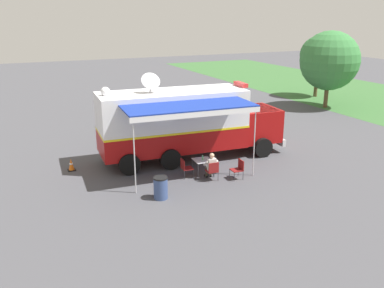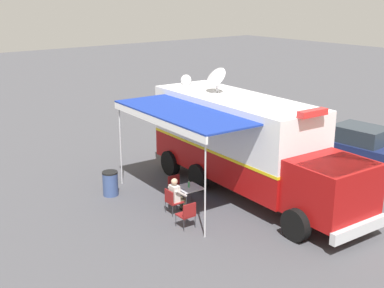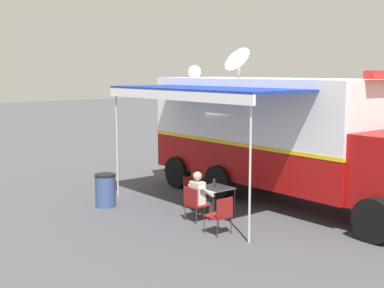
# 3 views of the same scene
# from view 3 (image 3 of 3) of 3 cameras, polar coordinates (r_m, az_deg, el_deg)

# --- Properties ---
(ground_plane) EXTENTS (100.00, 100.00, 0.00)m
(ground_plane) POSITION_cam_3_polar(r_m,az_deg,el_deg) (15.71, 7.75, -5.70)
(ground_plane) COLOR #47474C
(lot_stripe) EXTENTS (0.43, 4.80, 0.01)m
(lot_stripe) POSITION_cam_3_polar(r_m,az_deg,el_deg) (17.02, 18.63, -4.96)
(lot_stripe) COLOR silver
(lot_stripe) RESTS_ON ground
(command_truck) EXTENTS (5.23, 9.63, 4.53)m
(command_truck) POSITION_cam_3_polar(r_m,az_deg,el_deg) (14.85, 9.92, 1.08)
(command_truck) COLOR #9E0F0F
(command_truck) RESTS_ON ground
(folding_table) EXTENTS (0.85, 0.85, 0.73)m
(folding_table) POSITION_cam_3_polar(r_m,az_deg,el_deg) (13.44, 2.48, -5.02)
(folding_table) COLOR silver
(folding_table) RESTS_ON ground
(water_bottle) EXTENTS (0.07, 0.07, 0.22)m
(water_bottle) POSITION_cam_3_polar(r_m,az_deg,el_deg) (13.41, 2.45, -4.34)
(water_bottle) COLOR #3F9959
(water_bottle) RESTS_ON folding_table
(folding_chair_at_table) EXTENTS (0.51, 0.51, 0.87)m
(folding_chair_at_table) POSITION_cam_3_polar(r_m,az_deg,el_deg) (12.87, 0.26, -6.33)
(folding_chair_at_table) COLOR maroon
(folding_chair_at_table) RESTS_ON ground
(folding_chair_beside_table) EXTENTS (0.51, 0.51, 0.87)m
(folding_chair_beside_table) POSITION_cam_3_polar(r_m,az_deg,el_deg) (14.11, 0.16, -5.05)
(folding_chair_beside_table) COLOR maroon
(folding_chair_beside_table) RESTS_ON ground
(folding_chair_spare_by_truck) EXTENTS (0.50, 0.50, 0.87)m
(folding_chair_spare_by_truck) POSITION_cam_3_polar(r_m,az_deg,el_deg) (11.89, 3.20, -7.56)
(folding_chair_spare_by_truck) COLOR maroon
(folding_chair_spare_by_truck) RESTS_ON ground
(seated_responder) EXTENTS (0.68, 0.58, 1.25)m
(seated_responder) POSITION_cam_3_polar(r_m,az_deg,el_deg) (12.96, 0.91, -5.61)
(seated_responder) COLOR silver
(seated_responder) RESTS_ON ground
(trash_bin) EXTENTS (0.57, 0.57, 0.91)m
(trash_bin) POSITION_cam_3_polar(r_m,az_deg,el_deg) (14.50, -9.49, -5.04)
(trash_bin) COLOR #384C7F
(trash_bin) RESTS_ON ground
(traffic_cone) EXTENTS (0.36, 0.36, 0.58)m
(traffic_cone) POSITION_cam_3_polar(r_m,az_deg,el_deg) (19.45, -2.45, -2.13)
(traffic_cone) COLOR black
(traffic_cone) RESTS_ON ground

